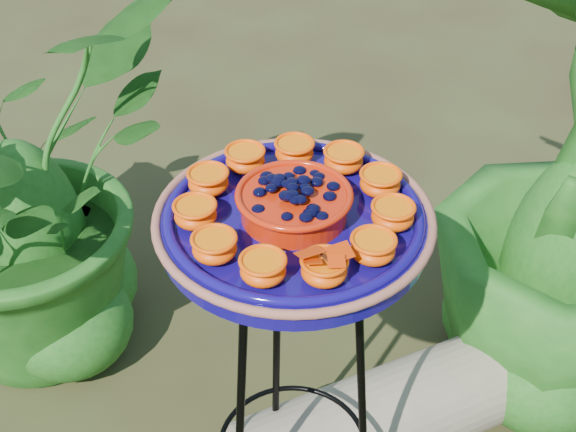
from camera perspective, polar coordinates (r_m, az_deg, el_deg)
The scene contains 4 objects.
tripod_stand at distance 1.46m, azimuth 0.36°, elevation -11.10°, with size 0.36×0.36×0.81m.
feeder_dish at distance 1.21m, azimuth 0.43°, elevation -0.04°, with size 0.50×0.50×0.10m.
driftwood_log at distance 1.88m, azimuth 6.66°, elevation -14.16°, with size 0.22×0.22×0.67m, color gray.
shrub_back_left at distance 2.02m, azimuth -18.76°, elevation 2.11°, with size 0.85×0.73×0.94m, color #1A5316.
Camera 1 is at (0.06, -0.87, 1.59)m, focal length 50.00 mm.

